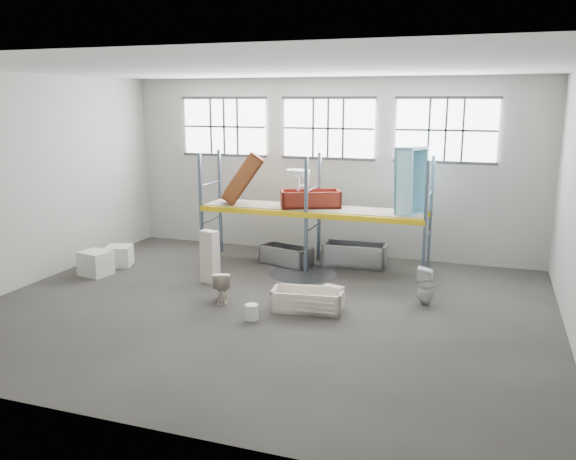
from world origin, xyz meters
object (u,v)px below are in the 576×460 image
at_px(steel_tub_left, 286,255).
at_px(carton_near, 96,263).
at_px(toilet_white, 426,286).
at_px(steel_tub_right, 355,255).
at_px(cistern_tall, 210,257).
at_px(rust_tub_flat, 310,199).
at_px(bucket, 252,312).
at_px(toilet_beige, 222,286).
at_px(blue_tub_upright, 411,182).
at_px(bathtub_beige, 308,300).

relative_size(steel_tub_left, carton_near, 1.92).
height_order(toilet_white, steel_tub_right, toilet_white).
height_order(toilet_white, carton_near, toilet_white).
relative_size(cistern_tall, rust_tub_flat, 0.83).
bearing_deg(steel_tub_right, rust_tub_flat, -163.98).
height_order(cistern_tall, bucket, cistern_tall).
relative_size(steel_tub_left, bucket, 4.35).
distance_m(toilet_beige, toilet_white, 4.49).
xyz_separation_m(steel_tub_left, steel_tub_right, (1.79, 0.50, 0.05)).
bearing_deg(steel_tub_right, carton_near, -153.48).
distance_m(steel_tub_right, carton_near, 6.77).
relative_size(rust_tub_flat, carton_near, 2.16).
height_order(cistern_tall, blue_tub_upright, blue_tub_upright).
xyz_separation_m(steel_tub_right, bucket, (-1.08, -4.62, -0.15)).
relative_size(steel_tub_right, rust_tub_flat, 1.07).
distance_m(bucket, carton_near, 5.23).
bearing_deg(steel_tub_left, blue_tub_upright, 2.55).
height_order(toilet_beige, steel_tub_right, toilet_beige).
bearing_deg(toilet_beige, carton_near, -34.05).
xyz_separation_m(bathtub_beige, blue_tub_upright, (1.64, 3.35, 2.17)).
bearing_deg(cistern_tall, blue_tub_upright, 43.70).
bearing_deg(bathtub_beige, cistern_tall, 151.03).
distance_m(bathtub_beige, blue_tub_upright, 4.31).
xyz_separation_m(bathtub_beige, cistern_tall, (-2.83, 1.08, 0.43)).
bearing_deg(toilet_white, toilet_beige, -75.70).
bearing_deg(carton_near, steel_tub_right, 26.52).
xyz_separation_m(bathtub_beige, rust_tub_flat, (-0.99, 3.37, 1.60)).
xyz_separation_m(cistern_tall, rust_tub_flat, (1.85, 2.29, 1.17)).
distance_m(cistern_tall, blue_tub_upright, 5.31).
bearing_deg(toilet_white, carton_near, -88.85).
xyz_separation_m(steel_tub_right, blue_tub_upright, (1.47, -0.35, 2.09)).
bearing_deg(bucket, blue_tub_upright, 59.18).
height_order(steel_tub_right, carton_near, carton_near).
bearing_deg(steel_tub_left, cistern_tall, -119.85).
xyz_separation_m(rust_tub_flat, blue_tub_upright, (2.63, -0.02, 0.58)).
height_order(bathtub_beige, toilet_white, toilet_white).
xyz_separation_m(toilet_white, steel_tub_right, (-2.16, 2.50, -0.12)).
xyz_separation_m(cistern_tall, blue_tub_upright, (4.47, 2.27, 1.75)).
height_order(bathtub_beige, blue_tub_upright, blue_tub_upright).
bearing_deg(bucket, steel_tub_right, 76.84).
distance_m(toilet_white, steel_tub_left, 4.43).
xyz_separation_m(steel_tub_right, carton_near, (-6.06, -3.02, 0.00)).
bearing_deg(bathtub_beige, blue_tub_upright, 55.71).
bearing_deg(bucket, cistern_tall, 133.98).
xyz_separation_m(steel_tub_left, carton_near, (-4.27, -2.52, 0.06)).
height_order(bathtub_beige, rust_tub_flat, rust_tub_flat).
bearing_deg(bathtub_beige, bucket, -142.66).
xyz_separation_m(bathtub_beige, bucket, (-0.91, -0.92, -0.06)).
bearing_deg(cistern_tall, bucket, -29.22).
xyz_separation_m(cistern_tall, carton_near, (-3.05, -0.40, -0.34)).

